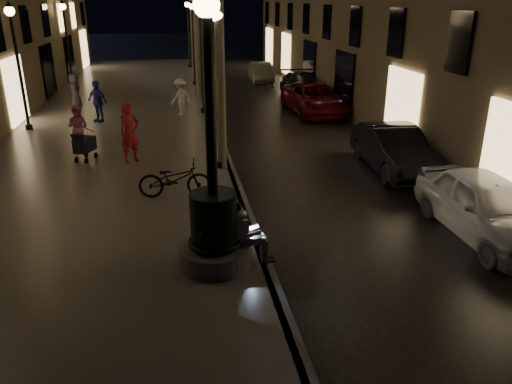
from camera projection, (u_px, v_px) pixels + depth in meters
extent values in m
plane|color=black|center=(213.00, 122.00, 22.02)|extent=(120.00, 120.00, 0.00)
cube|color=black|center=(279.00, 119.00, 22.47)|extent=(6.00, 45.00, 0.02)
cube|color=slate|center=(119.00, 123.00, 21.38)|extent=(8.00, 45.00, 0.20)
cube|color=#59595B|center=(212.00, 119.00, 21.99)|extent=(0.25, 45.00, 0.20)
cylinder|color=#59595B|center=(215.00, 255.00, 9.78)|extent=(1.40, 1.40, 0.40)
cylinder|color=black|center=(214.00, 220.00, 9.50)|extent=(0.90, 0.90, 1.10)
torus|color=black|center=(214.00, 241.00, 9.67)|extent=(1.04, 1.04, 0.10)
torus|color=black|center=(213.00, 201.00, 9.36)|extent=(0.89, 0.89, 0.09)
cylinder|color=black|center=(210.00, 108.00, 8.72)|extent=(0.20, 0.20, 3.20)
sphere|color=#FFD88C|center=(206.00, 5.00, 8.10)|extent=(0.44, 0.44, 0.44)
cube|color=tan|center=(243.00, 240.00, 9.76)|extent=(0.33, 0.22, 0.17)
cube|color=white|center=(240.00, 226.00, 9.63)|extent=(0.42, 0.24, 0.53)
sphere|color=tan|center=(238.00, 209.00, 9.50)|extent=(0.19, 0.19, 0.19)
sphere|color=black|center=(237.00, 208.00, 9.49)|extent=(0.19, 0.19, 0.19)
cube|color=tan|center=(254.00, 241.00, 9.71)|extent=(0.43, 0.12, 0.13)
cube|color=tan|center=(253.00, 237.00, 9.87)|extent=(0.43, 0.12, 0.13)
cube|color=tan|center=(265.00, 251.00, 9.83)|extent=(0.12, 0.11, 0.48)
cube|color=tan|center=(263.00, 247.00, 9.99)|extent=(0.12, 0.11, 0.48)
cube|color=black|center=(269.00, 261.00, 9.93)|extent=(0.24, 0.09, 0.03)
cube|color=black|center=(268.00, 257.00, 10.08)|extent=(0.24, 0.09, 0.03)
cube|color=black|center=(255.00, 236.00, 9.77)|extent=(0.22, 0.31, 0.02)
cube|color=black|center=(247.00, 232.00, 9.71)|extent=(0.08, 0.31, 0.20)
cube|color=#A5B1EC|center=(248.00, 231.00, 9.71)|extent=(0.06, 0.28, 0.17)
cylinder|color=#6B604C|center=(221.00, 86.00, 14.57)|extent=(0.28, 0.28, 5.00)
cylinder|color=#6B604C|center=(207.00, 60.00, 20.07)|extent=(0.28, 0.28, 5.10)
cylinder|color=#6B604C|center=(197.00, 49.00, 25.61)|extent=(0.28, 0.28, 4.90)
cylinder|color=#6B604C|center=(193.00, 37.00, 31.08)|extent=(0.28, 0.28, 5.20)
cylinder|color=black|center=(221.00, 164.00, 15.43)|extent=(0.28, 0.28, 0.20)
cylinder|color=black|center=(219.00, 96.00, 14.67)|extent=(0.12, 0.12, 4.40)
sphere|color=#FFD88C|center=(217.00, 15.00, 13.85)|extent=(0.36, 0.36, 0.36)
cone|color=black|center=(217.00, 6.00, 13.76)|extent=(0.30, 0.30, 0.22)
cylinder|color=black|center=(204.00, 110.00, 22.79)|extent=(0.28, 0.28, 0.20)
cylinder|color=black|center=(202.00, 63.00, 22.02)|extent=(0.12, 0.12, 4.40)
sphere|color=#FFD88C|center=(200.00, 9.00, 21.20)|extent=(0.36, 0.36, 0.36)
cone|color=black|center=(200.00, 3.00, 21.11)|extent=(0.30, 0.30, 0.22)
cylinder|color=black|center=(195.00, 83.00, 30.14)|extent=(0.28, 0.28, 0.20)
cylinder|color=black|center=(194.00, 47.00, 29.38)|extent=(0.12, 0.12, 4.40)
sphere|color=#FFD88C|center=(192.00, 6.00, 28.56)|extent=(0.36, 0.36, 0.36)
cone|color=black|center=(192.00, 1.00, 28.47)|extent=(0.30, 0.30, 0.22)
cylinder|color=black|center=(190.00, 66.00, 37.49)|extent=(0.28, 0.28, 0.20)
cylinder|color=black|center=(189.00, 37.00, 36.73)|extent=(0.12, 0.12, 4.40)
sphere|color=#FFD88C|center=(187.00, 4.00, 35.91)|extent=(0.36, 0.36, 0.36)
cone|color=black|center=(187.00, 1.00, 35.82)|extent=(0.30, 0.30, 0.22)
cylinder|color=black|center=(29.00, 127.00, 19.88)|extent=(0.28, 0.28, 0.20)
cylinder|color=black|center=(20.00, 73.00, 19.11)|extent=(0.12, 0.12, 4.40)
sphere|color=#FFD88C|center=(9.00, 11.00, 18.30)|extent=(0.36, 0.36, 0.36)
cone|color=black|center=(8.00, 4.00, 18.20)|extent=(0.30, 0.30, 0.22)
cylinder|color=black|center=(73.00, 86.00, 29.07)|extent=(0.28, 0.28, 0.20)
cylinder|color=black|center=(68.00, 49.00, 28.31)|extent=(0.12, 0.12, 4.40)
sphere|color=#FFD88C|center=(63.00, 6.00, 27.49)|extent=(0.36, 0.36, 0.36)
cone|color=black|center=(62.00, 2.00, 27.40)|extent=(0.30, 0.30, 0.22)
cube|color=black|center=(85.00, 145.00, 15.91)|extent=(0.68, 0.84, 0.44)
cube|color=black|center=(78.00, 139.00, 15.50)|extent=(0.42, 0.30, 0.28)
cylinder|color=black|center=(76.00, 160.00, 15.84)|extent=(0.11, 0.19, 0.19)
cylinder|color=black|center=(86.00, 161.00, 15.77)|extent=(0.11, 0.19, 0.19)
cylinder|color=black|center=(86.00, 155.00, 16.37)|extent=(0.11, 0.19, 0.19)
cylinder|color=black|center=(96.00, 155.00, 16.30)|extent=(0.11, 0.19, 0.19)
cylinder|color=black|center=(89.00, 130.00, 16.12)|extent=(0.19, 0.41, 0.27)
imported|color=#A3A6AB|center=(487.00, 207.00, 11.22)|extent=(1.72, 4.24, 1.44)
imported|color=black|center=(394.00, 149.00, 15.52)|extent=(1.62, 4.31, 1.41)
imported|color=maroon|center=(315.00, 98.00, 23.39)|extent=(2.49, 5.07, 1.39)
imported|color=#2A292E|center=(302.00, 86.00, 26.84)|extent=(2.09, 4.69, 1.34)
imported|color=#999994|center=(261.00, 72.00, 32.12)|extent=(1.45, 3.78, 1.23)
imported|color=red|center=(130.00, 133.00, 15.63)|extent=(0.83, 0.78, 1.90)
imported|color=pink|center=(78.00, 127.00, 17.02)|extent=(0.88, 0.76, 1.56)
imported|color=white|center=(181.00, 97.00, 22.14)|extent=(1.18, 1.11, 1.60)
imported|color=navy|center=(97.00, 101.00, 20.85)|extent=(1.05, 0.96, 1.73)
imported|color=#39383E|center=(75.00, 91.00, 23.43)|extent=(0.67, 0.89, 1.63)
imported|color=black|center=(175.00, 179.00, 13.00)|extent=(1.94, 0.80, 0.99)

